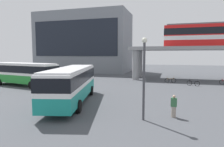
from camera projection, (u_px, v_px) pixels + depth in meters
ground_plane at (110, 84)px, 29.54m from camera, size 120.00×120.00×0.00m
station_building at (84, 43)px, 51.84m from camera, size 23.41×11.22×14.93m
elevated_platform at (223, 51)px, 32.94m from camera, size 30.78×6.47×5.75m
bus_main at (72, 81)px, 17.99m from camera, size 5.14×11.33×3.22m
bus_secondary at (23, 72)px, 27.86m from camera, size 11.32×4.50×3.22m
bicycle_black at (193, 83)px, 28.08m from camera, size 1.69×0.72×1.04m
bicycle_brown at (170, 80)px, 31.10m from camera, size 1.72×0.62×1.04m
pedestrian_at_kerb at (174, 107)px, 13.95m from camera, size 0.43×0.32×1.59m
pedestrian_by_bike_rack at (87, 79)px, 29.18m from camera, size 0.46×0.37×1.78m
lamp_post at (144, 71)px, 13.13m from camera, size 0.36×0.36×5.51m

